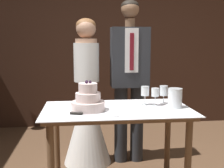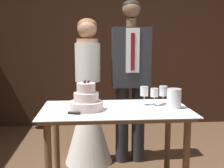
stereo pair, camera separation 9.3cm
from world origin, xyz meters
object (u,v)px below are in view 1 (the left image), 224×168
wine_glass_far (145,92)px  hurricane_candle (175,98)px  cake_knife (85,114)px  cake_table (117,121)px  groom (129,74)px  bride (87,111)px  tiered_cake (88,100)px  wine_glass_middle (155,93)px  wine_glass_near (164,92)px

wine_glass_far → hurricane_candle: size_ratio=1.01×
cake_knife → wine_glass_far: (0.55, 0.30, 0.11)m
wine_glass_far → hurricane_candle: 0.27m
cake_table → hurricane_candle: bearing=-2.7°
hurricane_candle → groom: size_ratio=0.09×
cake_table → bride: size_ratio=0.77×
cake_table → groom: (0.24, 0.79, 0.32)m
tiered_cake → cake_knife: (-0.03, -0.15, -0.08)m
cake_knife → cake_table: bearing=51.4°
wine_glass_middle → cake_knife: bearing=-157.2°
groom → bride: bearing=179.9°
cake_table → cake_knife: size_ratio=3.35×
hurricane_candle → bride: bearing=132.6°
wine_glass_middle → bride: size_ratio=0.10×
cake_table → tiered_cake: tiered_cake is taller
tiered_cake → wine_glass_middle: size_ratio=1.75×
wine_glass_middle → wine_glass_far: wine_glass_far is taller
wine_glass_middle → hurricane_candle: 0.18m
cake_table → wine_glass_middle: bearing=12.0°
wine_glass_middle → wine_glass_far: bearing=156.4°
cake_table → wine_glass_near: (0.45, 0.15, 0.23)m
wine_glass_middle → bride: bearing=129.9°
wine_glass_far → wine_glass_middle: bearing=-23.6°
tiered_cake → hurricane_candle: size_ratio=1.65×
tiered_cake → wine_glass_far: 0.54m
wine_glass_near → wine_glass_far: bearing=-169.7°
tiered_cake → bride: bride is taller
wine_glass_far → groom: size_ratio=0.09×
cake_table → cake_knife: 0.36m
wine_glass_middle → groom: size_ratio=0.09×
tiered_cake → groom: 0.97m
wine_glass_far → bride: bearing=127.1°
wine_glass_middle → wine_glass_near: bearing=35.3°
bride → groom: 0.64m
wine_glass_near → groom: groom is taller
cake_knife → bride: bride is taller
wine_glass_far → bride: (-0.51, 0.67, -0.33)m
wine_glass_far → bride: size_ratio=0.10×
cake_knife → groom: 1.12m
wine_glass_near → groom: (-0.21, 0.64, 0.09)m
hurricane_candle → cake_knife: bearing=-167.9°
wine_glass_middle → wine_glass_far: 0.09m
wine_glass_far → bride: bride is taller
cake_table → wine_glass_middle: size_ratio=7.94×
tiered_cake → wine_glass_far: tiered_cake is taller
wine_glass_far → cake_table: bearing=-157.4°
cake_table → groom: 0.88m
wine_glass_far → tiered_cake: bearing=-163.7°
wine_glass_near → groom: size_ratio=0.09×
wine_glass_near → bride: size_ratio=0.10×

